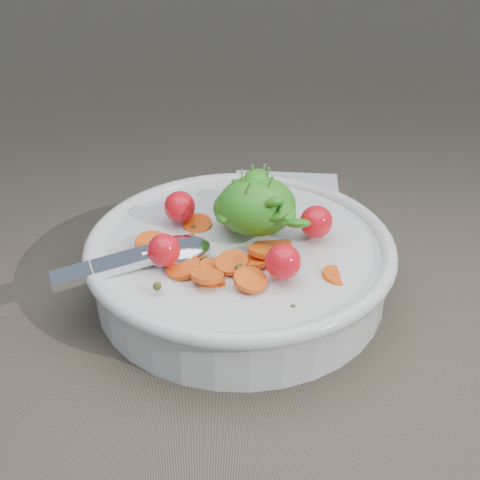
{
  "coord_description": "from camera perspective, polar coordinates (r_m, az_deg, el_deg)",
  "views": [
    {
      "loc": [
        -0.02,
        -0.53,
        0.37
      ],
      "look_at": [
        0.0,
        -0.02,
        0.06
      ],
      "focal_mm": 45.0,
      "sensor_mm": 36.0,
      "label": 1
    }
  ],
  "objects": [
    {
      "name": "bowl",
      "position": [
        0.61,
        -0.02,
        -1.95
      ],
      "size": [
        0.33,
        0.31,
        0.13
      ],
      "color": "silver",
      "rests_on": "ground"
    },
    {
      "name": "ground",
      "position": [
        0.65,
        -0.38,
        -3.54
      ],
      "size": [
        6.0,
        6.0,
        0.0
      ],
      "primitive_type": "plane",
      "color": "#6B604C",
      "rests_on": "ground"
    },
    {
      "name": "napkin",
      "position": [
        0.81,
        4.29,
        4.4
      ],
      "size": [
        0.16,
        0.15,
        0.01
      ],
      "primitive_type": "cube",
      "rotation": [
        0.0,
        0.0,
        -0.15
      ],
      "color": "white",
      "rests_on": "ground"
    }
  ]
}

